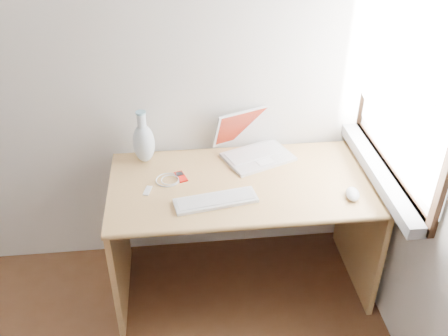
{
  "coord_description": "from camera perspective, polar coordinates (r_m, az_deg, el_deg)",
  "views": [
    {
      "loc": [
        0.69,
        -0.69,
        2.19
      ],
      "look_at": [
        0.91,
        1.35,
        0.83
      ],
      "focal_mm": 40.0,
      "sensor_mm": 36.0,
      "label": 1
    }
  ],
  "objects": [
    {
      "name": "cable_coil",
      "position": [
        2.57,
        -6.43,
        -1.35
      ],
      "size": [
        0.14,
        0.14,
        0.01
      ],
      "primitive_type": "torus",
      "rotation": [
        0.0,
        0.0,
        0.1
      ],
      "color": "white",
      "rests_on": "desk"
    },
    {
      "name": "mouse",
      "position": [
        2.51,
        14.49,
        -2.89
      ],
      "size": [
        0.09,
        0.12,
        0.04
      ],
      "primitive_type": "ellipsoid",
      "rotation": [
        0.0,
        0.0,
        -0.2
      ],
      "color": "silver",
      "rests_on": "desk"
    },
    {
      "name": "external_keyboard",
      "position": [
        2.41,
        -0.94,
        -3.71
      ],
      "size": [
        0.42,
        0.19,
        0.02
      ],
      "rotation": [
        0.0,
        0.0,
        0.17
      ],
      "color": "white",
      "rests_on": "desk"
    },
    {
      "name": "desk",
      "position": [
        2.74,
        1.9,
        -4.13
      ],
      "size": [
        1.37,
        0.68,
        0.72
      ],
      "color": "tan",
      "rests_on": "floor"
    },
    {
      "name": "back_wall",
      "position": [
        2.68,
        -21.2,
        11.94
      ],
      "size": [
        3.5,
        0.04,
        2.6
      ],
      "primitive_type": "cube",
      "color": "silver",
      "rests_on": "floor"
    },
    {
      "name": "remote",
      "position": [
        2.51,
        -8.72,
        -2.57
      ],
      "size": [
        0.05,
        0.08,
        0.01
      ],
      "primitive_type": "cube",
      "rotation": [
        0.0,
        0.0,
        -0.26
      ],
      "color": "white",
      "rests_on": "desk"
    },
    {
      "name": "ipod",
      "position": [
        2.59,
        -4.94,
        -0.99
      ],
      "size": [
        0.07,
        0.11,
        0.01
      ],
      "rotation": [
        0.0,
        0.0,
        0.32
      ],
      "color": "red",
      "rests_on": "desk"
    },
    {
      "name": "vase",
      "position": [
        2.69,
        -9.17,
        2.99
      ],
      "size": [
        0.12,
        0.12,
        0.3
      ],
      "color": "silver",
      "rests_on": "desk"
    },
    {
      "name": "laptop",
      "position": [
        2.75,
        3.8,
        2.6
      ],
      "size": [
        0.42,
        0.41,
        0.24
      ],
      "rotation": [
        0.0,
        0.0,
        0.39
      ],
      "color": "silver",
      "rests_on": "desk"
    },
    {
      "name": "window",
      "position": [
        2.41,
        19.74,
        9.32
      ],
      "size": [
        0.11,
        0.99,
        1.1
      ],
      "color": "white",
      "rests_on": "right_wall"
    }
  ]
}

